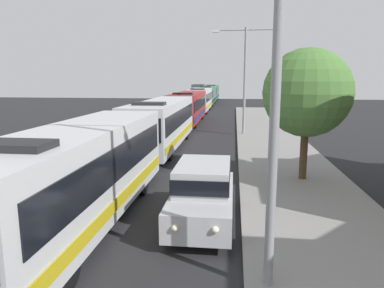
{
  "coord_description": "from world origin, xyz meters",
  "views": [
    {
      "loc": [
        3.3,
        0.48,
        4.49
      ],
      "look_at": [
        1.41,
        16.58,
        1.49
      ],
      "focal_mm": 33.31,
      "sensor_mm": 36.0,
      "label": 1
    }
  ],
  "objects_px": {
    "box_truck_oncoming": "(198,91)",
    "streetlamp_near": "(278,41)",
    "bus_tail_end": "(212,92)",
    "streetlamp_mid": "(245,70)",
    "bus_rear": "(207,95)",
    "bus_fourth_in_line": "(200,99)",
    "bus_second_in_line": "(163,122)",
    "bus_middle": "(188,106)",
    "roadside_tree": "(307,93)",
    "white_suv": "(203,191)",
    "bus_lead": "(80,172)"
  },
  "relations": [
    {
      "from": "bus_middle",
      "to": "bus_tail_end",
      "type": "bearing_deg",
      "value": 90.0
    },
    {
      "from": "bus_rear",
      "to": "roadside_tree",
      "type": "bearing_deg",
      "value": -80.47
    },
    {
      "from": "bus_fourth_in_line",
      "to": "box_truck_oncoming",
      "type": "distance_m",
      "value": 30.03
    },
    {
      "from": "bus_second_in_line",
      "to": "roadside_tree",
      "type": "xyz_separation_m",
      "value": [
        7.66,
        -7.06,
        2.19
      ]
    },
    {
      "from": "streetlamp_near",
      "to": "bus_second_in_line",
      "type": "bearing_deg",
      "value": 109.15
    },
    {
      "from": "bus_rear",
      "to": "roadside_tree",
      "type": "relative_size",
      "value": 2.2
    },
    {
      "from": "streetlamp_near",
      "to": "roadside_tree",
      "type": "bearing_deg",
      "value": 75.1
    },
    {
      "from": "bus_middle",
      "to": "bus_fourth_in_line",
      "type": "xyz_separation_m",
      "value": [
        -0.0,
        12.87,
        -0.0
      ]
    },
    {
      "from": "bus_lead",
      "to": "streetlamp_near",
      "type": "bearing_deg",
      "value": -28.22
    },
    {
      "from": "white_suv",
      "to": "box_truck_oncoming",
      "type": "relative_size",
      "value": 0.54
    },
    {
      "from": "white_suv",
      "to": "streetlamp_mid",
      "type": "distance_m",
      "value": 18.33
    },
    {
      "from": "box_truck_oncoming",
      "to": "streetlamp_mid",
      "type": "height_order",
      "value": "streetlamp_mid"
    },
    {
      "from": "bus_tail_end",
      "to": "white_suv",
      "type": "distance_m",
      "value": 63.46
    },
    {
      "from": "bus_second_in_line",
      "to": "streetlamp_near",
      "type": "xyz_separation_m",
      "value": [
        5.4,
        -15.55,
        3.5
      ]
    },
    {
      "from": "bus_rear",
      "to": "streetlamp_mid",
      "type": "xyz_separation_m",
      "value": [
        5.4,
        -32.83,
        3.41
      ]
    },
    {
      "from": "bus_tail_end",
      "to": "roadside_tree",
      "type": "bearing_deg",
      "value": -82.52
    },
    {
      "from": "bus_middle",
      "to": "streetlamp_mid",
      "type": "relative_size",
      "value": 1.51
    },
    {
      "from": "bus_fourth_in_line",
      "to": "roadside_tree",
      "type": "xyz_separation_m",
      "value": [
        7.66,
        -32.95,
        2.19
      ]
    },
    {
      "from": "box_truck_oncoming",
      "to": "roadside_tree",
      "type": "bearing_deg",
      "value": -80.1
    },
    {
      "from": "bus_rear",
      "to": "bus_middle",
      "type": "bearing_deg",
      "value": -90.0
    },
    {
      "from": "streetlamp_near",
      "to": "roadside_tree",
      "type": "relative_size",
      "value": 1.47
    },
    {
      "from": "streetlamp_mid",
      "to": "bus_fourth_in_line",
      "type": "bearing_deg",
      "value": 104.97
    },
    {
      "from": "bus_middle",
      "to": "streetlamp_near",
      "type": "bearing_deg",
      "value": -79.3
    },
    {
      "from": "roadside_tree",
      "to": "bus_lead",
      "type": "bearing_deg",
      "value": -143.88
    },
    {
      "from": "bus_tail_end",
      "to": "streetlamp_near",
      "type": "bearing_deg",
      "value": -85.38
    },
    {
      "from": "bus_second_in_line",
      "to": "roadside_tree",
      "type": "bearing_deg",
      "value": -42.69
    },
    {
      "from": "bus_rear",
      "to": "bus_tail_end",
      "type": "relative_size",
      "value": 1.12
    },
    {
      "from": "box_truck_oncoming",
      "to": "bus_lead",
      "type": "bearing_deg",
      "value": -87.24
    },
    {
      "from": "white_suv",
      "to": "bus_tail_end",
      "type": "bearing_deg",
      "value": 93.34
    },
    {
      "from": "bus_middle",
      "to": "bus_tail_end",
      "type": "relative_size",
      "value": 1.12
    },
    {
      "from": "roadside_tree",
      "to": "bus_second_in_line",
      "type": "bearing_deg",
      "value": 137.31
    },
    {
      "from": "bus_fourth_in_line",
      "to": "white_suv",
      "type": "xyz_separation_m",
      "value": [
        3.7,
        -37.98,
        -0.66
      ]
    },
    {
      "from": "bus_second_in_line",
      "to": "bus_rear",
      "type": "height_order",
      "value": "same"
    },
    {
      "from": "streetlamp_mid",
      "to": "bus_rear",
      "type": "bearing_deg",
      "value": 99.34
    },
    {
      "from": "bus_rear",
      "to": "white_suv",
      "type": "height_order",
      "value": "bus_rear"
    },
    {
      "from": "box_truck_oncoming",
      "to": "roadside_tree",
      "type": "height_order",
      "value": "roadside_tree"
    },
    {
      "from": "box_truck_oncoming",
      "to": "streetlamp_near",
      "type": "relative_size",
      "value": 1.01
    },
    {
      "from": "streetlamp_mid",
      "to": "box_truck_oncoming",
      "type": "bearing_deg",
      "value": 99.86
    },
    {
      "from": "bus_second_in_line",
      "to": "bus_fourth_in_line",
      "type": "distance_m",
      "value": 25.88
    },
    {
      "from": "bus_fourth_in_line",
      "to": "bus_second_in_line",
      "type": "bearing_deg",
      "value": -90.0
    },
    {
      "from": "streetlamp_mid",
      "to": "bus_second_in_line",
      "type": "bearing_deg",
      "value": -133.47
    },
    {
      "from": "bus_second_in_line",
      "to": "bus_middle",
      "type": "distance_m",
      "value": 13.02
    },
    {
      "from": "bus_fourth_in_line",
      "to": "roadside_tree",
      "type": "relative_size",
      "value": 2.03
    },
    {
      "from": "bus_fourth_in_line",
      "to": "bus_rear",
      "type": "distance_m",
      "value": 12.64
    },
    {
      "from": "bus_tail_end",
      "to": "white_suv",
      "type": "relative_size",
      "value": 2.41
    },
    {
      "from": "bus_middle",
      "to": "box_truck_oncoming",
      "type": "height_order",
      "value": "bus_middle"
    },
    {
      "from": "bus_tail_end",
      "to": "streetlamp_near",
      "type": "relative_size",
      "value": 1.33
    },
    {
      "from": "bus_tail_end",
      "to": "streetlamp_mid",
      "type": "bearing_deg",
      "value": -83.24
    },
    {
      "from": "bus_fourth_in_line",
      "to": "bus_tail_end",
      "type": "distance_m",
      "value": 25.36
    },
    {
      "from": "bus_fourth_in_line",
      "to": "bus_lead",
      "type": "bearing_deg",
      "value": -90.0
    }
  ]
}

